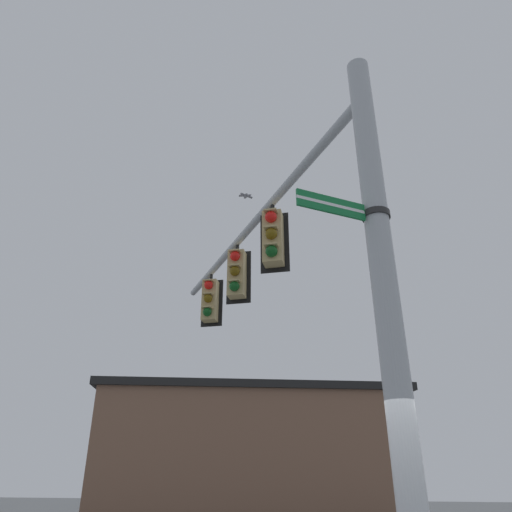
# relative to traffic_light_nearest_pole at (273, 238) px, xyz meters

# --- Properties ---
(signal_pole) EXTENTS (0.30, 0.30, 7.20)m
(signal_pole) POSITION_rel_traffic_light_nearest_pole_xyz_m (-1.71, 2.36, -2.18)
(signal_pole) COLOR #ADB2B7
(signal_pole) RESTS_ON ground
(mast_arm) EXTENTS (4.96, 6.81, 0.16)m
(mast_arm) POSITION_rel_traffic_light_nearest_pole_xyz_m (0.70, -1.00, 0.78)
(mast_arm) COLOR #ADB2B7
(traffic_light_nearest_pole) EXTENTS (0.54, 0.49, 1.31)m
(traffic_light_nearest_pole) POSITION_rel_traffic_light_nearest_pole_xyz_m (0.00, 0.00, 0.00)
(traffic_light_nearest_pole) COLOR black
(traffic_light_mid_inner) EXTENTS (0.54, 0.49, 1.31)m
(traffic_light_mid_inner) POSITION_rel_traffic_light_nearest_pole_xyz_m (1.08, -1.50, 0.00)
(traffic_light_mid_inner) COLOR black
(traffic_light_mid_outer) EXTENTS (0.54, 0.49, 1.31)m
(traffic_light_mid_outer) POSITION_rel_traffic_light_nearest_pole_xyz_m (2.15, -3.00, 0.00)
(traffic_light_mid_outer) COLOR black
(street_name_sign) EXTENTS (1.07, 0.83, 0.22)m
(street_name_sign) POSITION_rel_traffic_light_nearest_pole_xyz_m (-1.50, 2.51, -1.09)
(street_name_sign) COLOR #147238
(bird_flying) EXTENTS (0.38, 0.28, 0.11)m
(bird_flying) POSITION_rel_traffic_light_nearest_pole_xyz_m (1.33, -3.24, 3.10)
(bird_flying) COLOR gray
(storefront_building) EXTENTS (14.30, 11.40, 5.20)m
(storefront_building) POSITION_rel_traffic_light_nearest_pole_xyz_m (3.68, -13.97, -3.16)
(storefront_building) COLOR brown
(storefront_building) RESTS_ON ground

